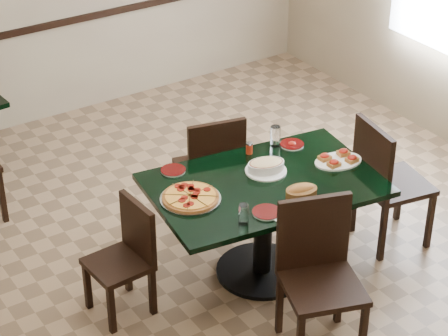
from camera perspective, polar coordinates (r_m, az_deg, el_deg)
floor at (r=6.45m, az=0.92°, el=-5.37°), size 5.50×5.50×0.00m
room_shell at (r=7.68m, az=0.12°, el=10.70°), size 5.50×5.50×5.50m
main_table at (r=5.91m, az=2.61°, el=-2.43°), size 1.63×1.16×0.75m
chair_far at (r=6.44m, az=-0.78°, el=0.17°), size 0.52×0.52×0.93m
chair_near at (r=5.39m, az=6.16°, el=-6.44°), size 0.59×0.59×0.99m
chair_right at (r=6.33m, az=10.44°, el=-0.60°), size 0.53×0.53×0.99m
chair_left at (r=5.71m, az=-6.36°, el=-5.54°), size 0.39×0.39×0.79m
pepperoni_pizza at (r=5.62m, az=-2.21°, el=-1.92°), size 0.40×0.40×0.04m
lasagna_casserole at (r=5.91m, az=2.76°, el=0.15°), size 0.29×0.28×0.09m
bread_basket at (r=5.65m, az=5.08°, el=-1.54°), size 0.24×0.18×0.09m
bruschetta_platter at (r=6.07m, az=7.47°, el=0.57°), size 0.38×0.30×0.05m
side_plate_near at (r=5.50m, az=2.81°, el=-2.90°), size 0.18×0.18×0.02m
side_plate_far_r at (r=6.25m, az=4.46°, el=1.55°), size 0.17×0.17×0.03m
side_plate_far_l at (r=5.93m, az=-3.34°, el=-0.15°), size 0.17×0.17×0.02m
napkin_setting at (r=5.48m, az=3.69°, el=-3.08°), size 0.14×0.14×0.01m
water_glass_a at (r=6.21m, az=3.37°, el=2.08°), size 0.07×0.07×0.15m
water_glass_b at (r=5.37m, az=1.29°, el=-3.03°), size 0.06×0.06×0.13m
pepper_shaker at (r=6.12m, az=1.66°, el=1.32°), size 0.05×0.05×0.09m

